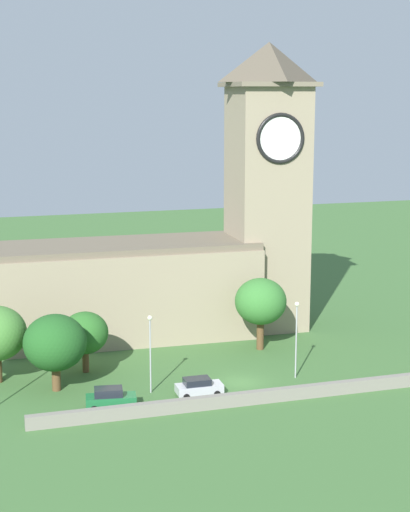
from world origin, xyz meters
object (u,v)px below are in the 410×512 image
church (186,247)px  car_green (110,398)px  streetlamp_west_mid (150,342)px  car_silver (199,387)px  streetlamp_central (296,328)px  tree_churchyard (261,302)px  tree_riverside_west (55,343)px  tree_riverside_east (85,333)px

church → car_green: church is taller
church → streetlamp_west_mid: church is taller
church → car_silver: church is taller
streetlamp_central → tree_churchyard: size_ratio=0.97×
tree_riverside_west → streetlamp_west_mid: bearing=-20.9°
streetlamp_west_mid → tree_riverside_east: size_ratio=1.20×
car_green → streetlamp_central: 19.15m
streetlamp_west_mid → streetlamp_central: 14.26m
car_green → streetlamp_west_mid: streetlamp_west_mid is taller
car_green → tree_riverside_west: (-3.94, 6.00, 3.59)m
streetlamp_west_mid → tree_riverside_west: size_ratio=1.02×
church → car_silver: bearing=-102.4°
tree_riverside_east → tree_churchyard: bearing=5.6°
streetlamp_west_mid → streetlamp_central: (14.26, -0.17, 0.14)m
streetlamp_central → tree_riverside_east: (-19.09, 7.58, -1.02)m
streetlamp_west_mid → tree_riverside_east: 8.89m
car_silver → streetlamp_central: (10.26, 1.77, 4.16)m
streetlamp_west_mid → tree_riverside_east: streetlamp_west_mid is taller
car_green → tree_riverside_east: (-0.57, 10.27, 3.00)m
car_green → tree_riverside_east: tree_riverside_east is taller
car_green → tree_riverside_west: tree_riverside_west is taller
tree_riverside_west → tree_churchyard: 23.24m
tree_churchyard → tree_riverside_west: bearing=-164.6°
tree_churchyard → church: bearing=123.6°
tree_riverside_east → streetlamp_west_mid: bearing=-56.9°
tree_riverside_west → tree_riverside_east: bearing=51.7°
car_silver → tree_churchyard: (10.19, 11.23, 4.41)m
car_green → car_silver: (8.27, 0.92, -0.14)m
church → car_silver: (-4.39, -19.96, -9.08)m
car_green → car_silver: size_ratio=1.07×
church → streetlamp_west_mid: bearing=-115.0°
tree_churchyard → car_green: bearing=-146.6°
church → tree_riverside_west: size_ratio=4.91×
streetlamp_west_mid → tree_churchyard: 16.97m
tree_riverside_east → car_green: bearing=-86.8°
tree_riverside_west → tree_churchyard: tree_churchyard is taller
church → streetlamp_west_mid: (-8.39, -18.01, -5.06)m
streetlamp_west_mid → tree_riverside_west: 8.79m
car_silver → tree_riverside_west: 13.73m
car_silver → streetlamp_west_mid: bearing=154.1°
car_silver → tree_riverside_east: tree_riverside_east is taller
church → tree_riverside_west: 22.92m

